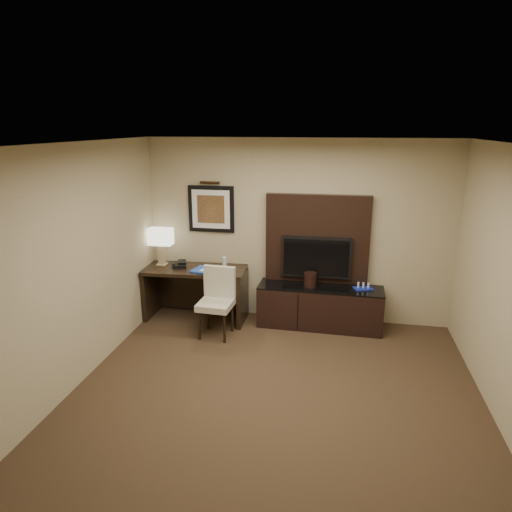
% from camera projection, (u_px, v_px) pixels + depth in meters
% --- Properties ---
extents(floor, '(4.50, 5.00, 0.01)m').
position_uv_depth(floor, '(271.00, 412.00, 4.75)').
color(floor, '#362518').
rests_on(floor, ground).
extents(ceiling, '(4.50, 5.00, 0.01)m').
position_uv_depth(ceiling, '(273.00, 145.00, 3.99)').
color(ceiling, silver).
rests_on(ceiling, wall_back).
extents(wall_back, '(4.50, 0.01, 2.70)m').
position_uv_depth(wall_back, '(297.00, 232.00, 6.73)').
color(wall_back, tan).
rests_on(wall_back, floor).
extents(wall_front, '(4.50, 0.01, 2.70)m').
position_uv_depth(wall_front, '(187.00, 485.00, 2.01)').
color(wall_front, tan).
rests_on(wall_front, floor).
extents(wall_left, '(0.01, 5.00, 2.70)m').
position_uv_depth(wall_left, '(59.00, 276.00, 4.76)').
color(wall_left, tan).
rests_on(wall_left, floor).
extents(desk, '(1.53, 0.71, 0.81)m').
position_uv_depth(desk, '(196.00, 293.00, 6.92)').
color(desk, black).
rests_on(desk, floor).
extents(credenza, '(1.80, 0.54, 0.62)m').
position_uv_depth(credenza, '(320.00, 307.00, 6.67)').
color(credenza, black).
rests_on(credenza, floor).
extents(tv_wall_panel, '(1.50, 0.12, 1.30)m').
position_uv_depth(tv_wall_panel, '(317.00, 239.00, 6.64)').
color(tv_wall_panel, black).
rests_on(tv_wall_panel, wall_back).
extents(tv, '(1.00, 0.08, 0.60)m').
position_uv_depth(tv, '(316.00, 257.00, 6.62)').
color(tv, black).
rests_on(tv, tv_wall_panel).
extents(artwork, '(0.70, 0.04, 0.70)m').
position_uv_depth(artwork, '(211.00, 209.00, 6.85)').
color(artwork, black).
rests_on(artwork, wall_back).
extents(picture_light, '(0.04, 0.04, 0.30)m').
position_uv_depth(picture_light, '(210.00, 183.00, 6.71)').
color(picture_light, '#3C2613').
rests_on(picture_light, wall_back).
extents(desk_chair, '(0.49, 0.55, 0.95)m').
position_uv_depth(desk_chair, '(216.00, 304.00, 6.33)').
color(desk_chair, beige).
rests_on(desk_chair, floor).
extents(table_lamp, '(0.36, 0.22, 0.56)m').
position_uv_depth(table_lamp, '(161.00, 247.00, 6.90)').
color(table_lamp, tan).
rests_on(table_lamp, desk).
extents(desk_phone, '(0.25, 0.24, 0.10)m').
position_uv_depth(desk_phone, '(179.00, 264.00, 6.84)').
color(desk_phone, black).
rests_on(desk_phone, desk).
extents(blue_folder, '(0.32, 0.38, 0.02)m').
position_uv_depth(blue_folder, '(203.00, 270.00, 6.71)').
color(blue_folder, '#1C46B8').
rests_on(blue_folder, desk).
extents(book, '(0.18, 0.05, 0.25)m').
position_uv_depth(book, '(202.00, 262.00, 6.70)').
color(book, '#A0907E').
rests_on(book, desk).
extents(water_bottle, '(0.08, 0.08, 0.18)m').
position_uv_depth(water_bottle, '(225.00, 263.00, 6.76)').
color(water_bottle, silver).
rests_on(water_bottle, desk).
extents(ice_bucket, '(0.19, 0.19, 0.21)m').
position_uv_depth(ice_bucket, '(310.00, 280.00, 6.58)').
color(ice_bucket, black).
rests_on(ice_bucket, credenza).
extents(minibar_tray, '(0.30, 0.23, 0.09)m').
position_uv_depth(minibar_tray, '(363.00, 286.00, 6.48)').
color(minibar_tray, navy).
rests_on(minibar_tray, credenza).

